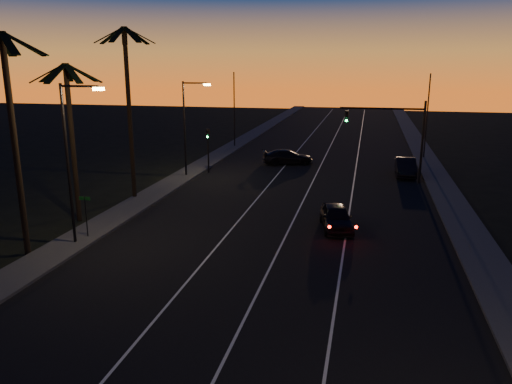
% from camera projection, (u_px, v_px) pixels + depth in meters
% --- Properties ---
extents(road, '(20.00, 170.00, 0.01)m').
position_uv_depth(road, '(293.00, 208.00, 35.57)').
color(road, black).
rests_on(road, ground).
extents(sidewalk_left, '(2.40, 170.00, 0.16)m').
position_uv_depth(sidewalk_left, '(147.00, 198.00, 37.93)').
color(sidewalk_left, '#373734').
rests_on(sidewalk_left, ground).
extents(sidewalk_right, '(2.40, 170.00, 0.16)m').
position_uv_depth(sidewalk_right, '(459.00, 217.00, 33.17)').
color(sidewalk_right, '#373734').
rests_on(sidewalk_right, ground).
extents(lane_stripe_left, '(0.12, 160.00, 0.01)m').
position_uv_depth(lane_stripe_left, '(252.00, 205.00, 36.20)').
color(lane_stripe_left, silver).
rests_on(lane_stripe_left, road).
extents(lane_stripe_mid, '(0.12, 160.00, 0.01)m').
position_uv_depth(lane_stripe_mid, '(300.00, 208.00, 35.46)').
color(lane_stripe_mid, silver).
rests_on(lane_stripe_mid, road).
extents(lane_stripe_right, '(0.12, 160.00, 0.01)m').
position_uv_depth(lane_stripe_right, '(349.00, 211.00, 34.72)').
color(lane_stripe_right, silver).
rests_on(lane_stripe_right, road).
extents(palm_near, '(4.25, 4.16, 11.53)m').
position_uv_depth(palm_near, '(12.00, 123.00, 25.14)').
color(palm_near, black).
rests_on(palm_near, ground).
extents(palm_mid, '(4.25, 4.16, 10.03)m').
position_uv_depth(palm_mid, '(71.00, 125.00, 31.14)').
color(palm_mid, black).
rests_on(palm_mid, ground).
extents(palm_far, '(4.25, 4.16, 12.53)m').
position_uv_depth(palm_far, '(128.00, 97.00, 36.25)').
color(palm_far, black).
rests_on(palm_far, ground).
extents(streetlight_left_near, '(2.55, 0.26, 9.00)m').
position_uv_depth(streetlight_left_near, '(72.00, 152.00, 27.06)').
color(streetlight_left_near, black).
rests_on(streetlight_left_near, ground).
extents(streetlight_left_far, '(2.55, 0.26, 8.50)m').
position_uv_depth(streetlight_left_far, '(188.00, 121.00, 44.13)').
color(streetlight_left_far, black).
rests_on(streetlight_left_far, ground).
extents(street_sign, '(0.70, 0.06, 2.60)m').
position_uv_depth(street_sign, '(86.00, 212.00, 28.95)').
color(street_sign, black).
rests_on(street_sign, ground).
extents(signal_mast, '(7.10, 0.41, 7.00)m').
position_uv_depth(signal_mast, '(394.00, 127.00, 42.30)').
color(signal_mast, black).
rests_on(signal_mast, ground).
extents(signal_post, '(0.28, 0.37, 4.20)m').
position_uv_depth(signal_post, '(208.00, 142.00, 46.29)').
color(signal_post, black).
rests_on(signal_post, ground).
extents(far_pole_left, '(0.14, 0.14, 9.00)m').
position_uv_depth(far_pole_left, '(234.00, 110.00, 60.39)').
color(far_pole_left, black).
rests_on(far_pole_left, ground).
extents(far_pole_right, '(0.14, 0.14, 9.00)m').
position_uv_depth(far_pole_right, '(427.00, 117.00, 52.89)').
color(far_pole_right, black).
rests_on(far_pole_right, ground).
extents(lead_car, '(2.68, 5.20, 1.52)m').
position_uv_depth(lead_car, '(336.00, 217.00, 30.89)').
color(lead_car, black).
rests_on(lead_car, road).
extents(right_car, '(1.73, 4.90, 1.61)m').
position_uv_depth(right_car, '(406.00, 167.00, 45.53)').
color(right_car, black).
rests_on(right_car, road).
extents(cross_car, '(5.51, 3.63, 1.48)m').
position_uv_depth(cross_car, '(288.00, 157.00, 50.79)').
color(cross_car, black).
rests_on(cross_car, road).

